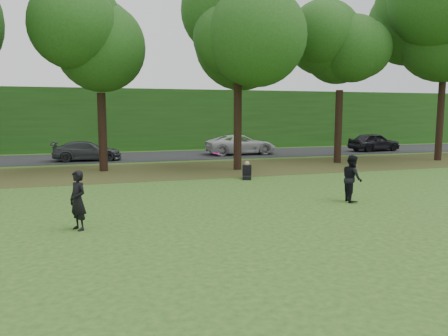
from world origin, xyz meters
name	(u,v)px	position (x,y,z in m)	size (l,w,h in m)	color
ground	(250,236)	(0.00, 0.00, 0.00)	(120.00, 120.00, 0.00)	#284615
leaf_litter	(163,171)	(0.00, 13.00, 0.01)	(60.00, 7.00, 0.01)	#49341A
street	(143,156)	(0.00, 21.00, 0.01)	(70.00, 7.00, 0.02)	black
far_hedge	(133,120)	(0.00, 27.00, 2.50)	(70.00, 3.00, 5.00)	#1E4914
player_left	(78,200)	(-4.13, 1.93, 0.79)	(0.58, 0.38, 1.59)	black
player_right	(352,178)	(4.94, 2.95, 0.82)	(0.80, 0.62, 1.64)	black
parked_cars	(134,148)	(-0.75, 19.86, 0.72)	(42.11, 3.26, 1.52)	black
frisbee	(217,154)	(-0.24, 2.17, 1.91)	(0.29, 0.29, 0.10)	#F614A5
seated_person	(247,172)	(3.31, 9.02, 0.31)	(0.65, 0.83, 0.83)	black
tree_line	(153,18)	(-0.34, 12.94, 7.84)	(55.30, 7.90, 12.31)	black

